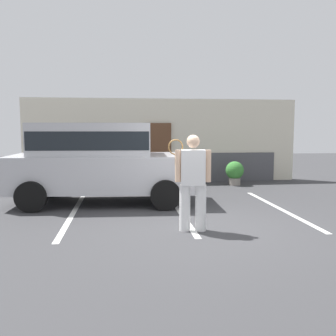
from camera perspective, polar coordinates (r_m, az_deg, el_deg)
The scene contains 8 objects.
ground_plane at distance 7.36m, azimuth 4.61°, elevation -9.12°, with size 40.00×40.00×0.00m, color #38383A.
parking_stripe_0 at distance 8.74m, azimuth -14.33°, elevation -6.81°, with size 0.12×4.40×0.01m, color silver.
parking_stripe_1 at distance 8.76m, azimuth 1.77°, elevation -6.59°, with size 0.12×4.40×0.01m, color silver.
parking_stripe_2 at distance 9.44m, azimuth 16.64°, elevation -5.92°, with size 0.12×4.40×0.01m, color silver.
house_frontage at distance 13.43m, azimuth -0.79°, elevation 3.81°, with size 9.70×0.40×2.95m.
parked_suv at distance 9.73m, azimuth -10.53°, elevation 1.39°, with size 4.69×2.35×2.05m.
tennis_player_man at distance 7.00m, azimuth 3.78°, elevation -2.01°, with size 0.79×0.33×1.80m.
potted_plant_by_porch at distance 12.87m, azimuth 10.11°, elevation -0.59°, with size 0.61×0.61×0.81m.
Camera 1 is at (-1.43, -6.95, 1.93)m, focal length 40.04 mm.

